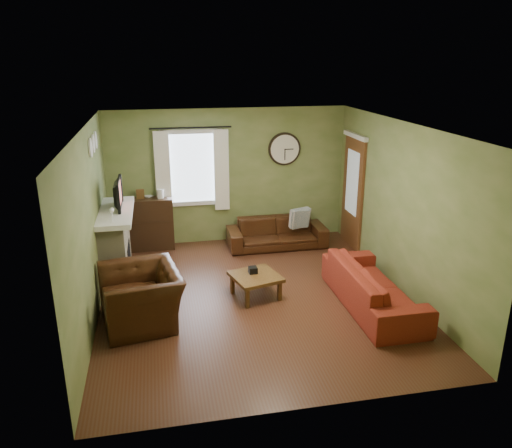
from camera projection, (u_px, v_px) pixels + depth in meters
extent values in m
cube|color=#482618|center=(255.00, 297.00, 7.66)|extent=(4.60, 5.20, 0.00)
cube|color=white|center=(255.00, 127.00, 6.83)|extent=(4.60, 5.20, 0.00)
cube|color=olive|center=(90.00, 227.00, 6.82)|extent=(0.00, 5.20, 2.60)
cube|color=olive|center=(401.00, 208.00, 7.67)|extent=(0.00, 5.20, 2.60)
cube|color=olive|center=(229.00, 176.00, 9.66)|extent=(4.60, 0.00, 2.60)
cube|color=olive|center=(307.00, 298.00, 4.83)|extent=(4.60, 0.00, 2.60)
cube|color=tan|center=(115.00, 247.00, 8.16)|extent=(0.40, 1.40, 1.10)
cube|color=black|center=(129.00, 260.00, 8.28)|extent=(0.04, 0.60, 0.55)
cube|color=white|center=(114.00, 213.00, 7.98)|extent=(0.58, 1.60, 0.08)
imported|color=black|center=(115.00, 197.00, 8.05)|extent=(0.08, 0.60, 0.35)
cube|color=#994C3F|center=(120.00, 193.00, 8.05)|extent=(0.02, 0.62, 0.36)
cylinder|color=white|center=(91.00, 148.00, 7.26)|extent=(0.28, 0.28, 0.03)
cylinder|color=white|center=(93.00, 144.00, 7.58)|extent=(0.28, 0.28, 0.03)
cylinder|color=white|center=(95.00, 140.00, 7.91)|extent=(0.28, 0.28, 0.03)
cylinder|color=black|center=(191.00, 128.00, 9.10)|extent=(0.03, 0.03, 1.50)
cube|color=white|center=(163.00, 173.00, 9.27)|extent=(0.28, 0.04, 1.55)
cube|color=white|center=(222.00, 170.00, 9.47)|extent=(0.28, 0.04, 1.55)
cube|color=brown|center=(353.00, 193.00, 9.47)|extent=(0.05, 0.90, 2.10)
imported|color=#553819|center=(145.00, 199.00, 9.37)|extent=(0.25, 0.25, 0.02)
imported|color=black|center=(277.00, 233.00, 9.62)|extent=(1.89, 0.74, 0.55)
cube|color=gray|center=(299.00, 219.00, 9.58)|extent=(0.37, 0.14, 0.37)
cube|color=gray|center=(300.00, 218.00, 9.61)|extent=(0.40, 0.24, 0.39)
imported|color=maroon|center=(373.00, 286.00, 7.31)|extent=(0.84, 2.16, 0.63)
imported|color=black|center=(141.00, 297.00, 6.85)|extent=(1.22, 1.34, 0.76)
cube|color=black|center=(253.00, 271.00, 7.64)|extent=(0.13, 0.13, 0.10)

